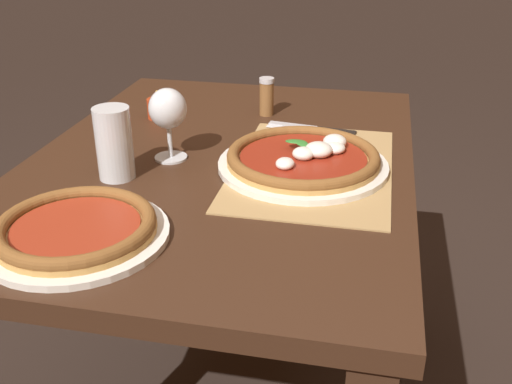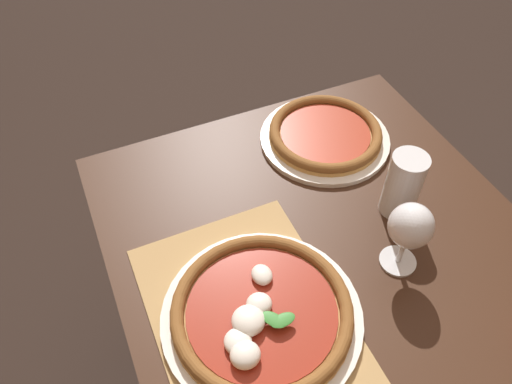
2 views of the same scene
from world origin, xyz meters
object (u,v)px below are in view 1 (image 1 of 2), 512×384
Objects in this scene: pizza_near at (304,159)px; votive_candle at (158,109)px; wine_glass at (168,112)px; pint_glass at (114,145)px; pepper_shaker at (267,96)px; pizza_far at (76,229)px; fork at (306,130)px; knife at (312,128)px.

votive_candle is at bearing 59.00° from pizza_near.
pint_glass is (-0.11, 0.07, -0.04)m from wine_glass.
pepper_shaker is (0.32, 0.14, 0.03)m from pizza_near.
pepper_shaker is (0.68, -0.18, 0.03)m from pizza_far.
fork is at bearing -133.26° from pepper_shaker.
pizza_near is 1.75× the size of fork.
wine_glass is at bearing 90.85° from pizza_near.
wine_glass reaches higher than pint_glass.
fork is at bearing 153.07° from knife.
knife reaches higher than fork.
knife is at bearing -124.75° from pepper_shaker.
pepper_shaker is at bearing 46.74° from fork.
wine_glass is 1.07× the size of pint_glass.
fork is 2.06× the size of pepper_shaker.
wine_glass is 0.14m from pint_glass.
pepper_shaker reaches higher than pizza_near.
knife is (0.35, -0.35, -0.06)m from pint_glass.
pint_glass reaches higher than pizza_far.
wine_glass is (-0.00, 0.29, 0.08)m from pizza_near.
pepper_shaker is at bearing 23.53° from pizza_near.
knife is 2.99× the size of votive_candle.
votive_candle is (0.36, 0.04, -0.05)m from pint_glass.
wine_glass is at bearing 131.00° from knife.
wine_glass is at bearing -154.48° from votive_candle.
votive_candle is at bearing 7.54° from pizza_far.
votive_candle is at bearing 88.68° from knife.
pint_glass is 0.37m from votive_candle.
pizza_near is 2.26× the size of wine_glass.
pizza_near is 3.61× the size of pepper_shaker.
wine_glass is 2.15× the size of votive_candle.
pepper_shaker is at bearing -24.01° from wine_glass.
fork is 2.78× the size of votive_candle.
pepper_shaker is at bearing -26.45° from pint_glass.
votive_candle reaches higher than knife.
pint_glass is 0.73× the size of fork.
knife is (0.24, -0.27, -0.10)m from wine_glass.
pizza_far is at bearing -172.46° from votive_candle.
pizza_near reaches higher than knife.
wine_glass reaches higher than pepper_shaker.
knife is at bearing 3.02° from pizza_near.
pizza_near is 0.38m from pint_glass.
wine_glass is 0.29m from votive_candle.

